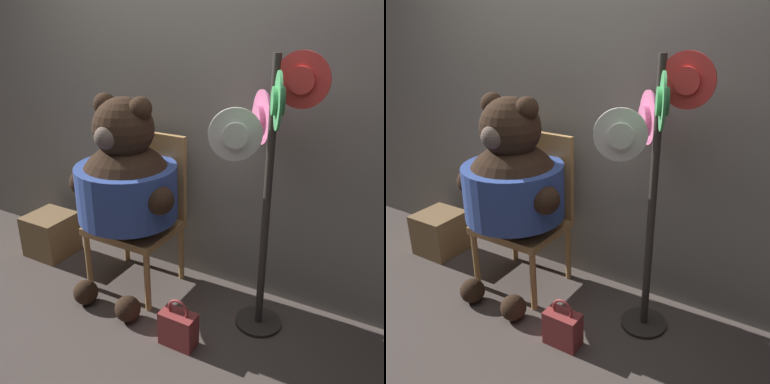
% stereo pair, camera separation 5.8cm
% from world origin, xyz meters
% --- Properties ---
extents(ground_plane, '(14.00, 14.00, 0.00)m').
position_xyz_m(ground_plane, '(0.00, 0.00, 0.00)').
color(ground_plane, '#4C423D').
extents(wall_back, '(8.00, 0.10, 2.73)m').
position_xyz_m(wall_back, '(0.00, 0.65, 1.37)').
color(wall_back, slate).
rests_on(wall_back, ground_plane).
extents(chair, '(0.55, 0.48, 1.05)m').
position_xyz_m(chair, '(-0.28, 0.36, 0.55)').
color(chair, '#B2844C').
rests_on(chair, ground_plane).
extents(teddy_bear, '(0.77, 0.68, 1.34)m').
position_xyz_m(teddy_bear, '(-0.26, 0.18, 0.78)').
color(teddy_bear, black).
rests_on(teddy_bear, ground_plane).
extents(hat_display_rack, '(0.56, 0.52, 1.62)m').
position_xyz_m(hat_display_rack, '(0.62, 0.27, 1.06)').
color(hat_display_rack, '#332D28').
rests_on(hat_display_rack, ground_plane).
extents(handbag_on_ground, '(0.21, 0.12, 0.30)m').
position_xyz_m(handbag_on_ground, '(0.29, -0.12, 0.11)').
color(handbag_on_ground, maroon).
rests_on(handbag_on_ground, ground_plane).
extents(wooden_crate, '(0.33, 0.33, 0.33)m').
position_xyz_m(wooden_crate, '(-1.12, 0.27, 0.16)').
color(wooden_crate, brown).
rests_on(wooden_crate, ground_plane).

